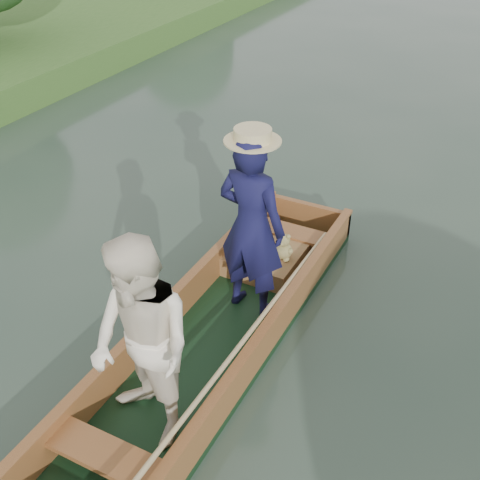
% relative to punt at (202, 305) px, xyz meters
% --- Properties ---
extents(ground, '(120.00, 120.00, 0.00)m').
position_rel_punt_xyz_m(ground, '(-0.03, 0.19, -0.73)').
color(ground, '#283D30').
rests_on(ground, ground).
extents(punt, '(1.16, 5.00, 2.05)m').
position_rel_punt_xyz_m(punt, '(0.00, 0.00, 0.00)').
color(punt, black).
rests_on(punt, ground).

